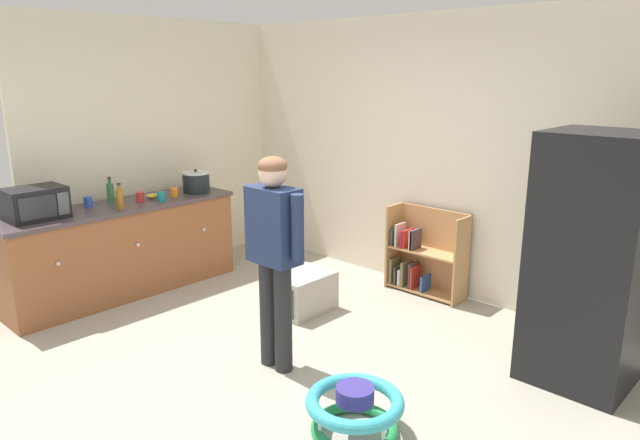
{
  "coord_description": "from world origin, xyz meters",
  "views": [
    {
      "loc": [
        2.95,
        -2.54,
        2.17
      ],
      "look_at": [
        0.0,
        0.6,
        1.04
      ],
      "focal_mm": 32.33,
      "sensor_mm": 36.0,
      "label": 1
    }
  ],
  "objects": [
    {
      "name": "blue_cup",
      "position": [
        -2.33,
        -0.15,
        0.95
      ],
      "size": [
        0.08,
        0.08,
        0.09
      ],
      "primitive_type": "cylinder",
      "color": "blue",
      "rests_on": "kitchen_counter"
    },
    {
      "name": "banana_bunch",
      "position": [
        -2.21,
        0.48,
        0.93
      ],
      "size": [
        0.15,
        0.16,
        0.04
      ],
      "color": "yellow",
      "rests_on": "kitchen_counter"
    },
    {
      "name": "green_glass_bottle",
      "position": [
        -2.39,
        0.11,
        1.0
      ],
      "size": [
        0.07,
        0.07,
        0.25
      ],
      "color": "#33753D",
      "rests_on": "kitchen_counter"
    },
    {
      "name": "teal_cup",
      "position": [
        -2.03,
        0.46,
        0.95
      ],
      "size": [
        0.08,
        0.08,
        0.09
      ],
      "primitive_type": "cylinder",
      "color": "teal",
      "rests_on": "kitchen_counter"
    },
    {
      "name": "red_cup",
      "position": [
        -2.17,
        0.31,
        0.95
      ],
      "size": [
        0.08,
        0.08,
        0.09
      ],
      "primitive_type": "cylinder",
      "color": "red",
      "rests_on": "kitchen_counter"
    },
    {
      "name": "amber_bottle",
      "position": [
        -2.02,
        0.02,
        1.0
      ],
      "size": [
        0.07,
        0.07,
        0.25
      ],
      "color": "#9E661E",
      "rests_on": "kitchen_counter"
    },
    {
      "name": "ground_plane",
      "position": [
        0.0,
        0.0,
        0.0
      ],
      "size": [
        12.0,
        12.0,
        0.0
      ],
      "primitive_type": "plane",
      "color": "#A5A08F",
      "rests_on": "ground"
    },
    {
      "name": "orange_cup",
      "position": [
        -2.11,
        0.66,
        0.95
      ],
      "size": [
        0.08,
        0.08,
        0.09
      ],
      "primitive_type": "cylinder",
      "color": "orange",
      "rests_on": "kitchen_counter"
    },
    {
      "name": "refrigerator",
      "position": [
        1.73,
        1.49,
        0.89
      ],
      "size": [
        0.73,
        0.68,
        1.78
      ],
      "color": "black",
      "rests_on": "ground"
    },
    {
      "name": "back_wall",
      "position": [
        0.0,
        2.33,
        1.35
      ],
      "size": [
        5.2,
        0.06,
        2.7
      ],
      "primitive_type": "cube",
      "color": "silver",
      "rests_on": "ground"
    },
    {
      "name": "kitchen_counter",
      "position": [
        -2.2,
        0.09,
        0.45
      ],
      "size": [
        0.65,
        2.3,
        0.9
      ],
      "color": "brown",
      "rests_on": "ground"
    },
    {
      "name": "left_side_wall",
      "position": [
        -2.63,
        0.8,
        1.35
      ],
      "size": [
        0.06,
        2.99,
        2.7
      ],
      "primitive_type": "cube",
      "color": "silver",
      "rests_on": "ground"
    },
    {
      "name": "crock_pot",
      "position": [
        -2.14,
        0.95,
        1.01
      ],
      "size": [
        0.29,
        0.29,
        0.25
      ],
      "color": "black",
      "rests_on": "kitchen_counter"
    },
    {
      "name": "microwave",
      "position": [
        -2.21,
        -0.67,
        1.04
      ],
      "size": [
        0.37,
        0.48,
        0.28
      ],
      "color": "black",
      "rests_on": "kitchen_counter"
    },
    {
      "name": "baby_walker",
      "position": [
        0.99,
        -0.14,
        0.16
      ],
      "size": [
        0.6,
        0.6,
        0.32
      ],
      "color": "#22914C",
      "rests_on": "ground"
    },
    {
      "name": "standing_person",
      "position": [
        0.02,
        0.1,
        0.96
      ],
      "size": [
        0.57,
        0.22,
        1.59
      ],
      "color": "#27292A",
      "rests_on": "ground"
    },
    {
      "name": "bookshelf",
      "position": [
        -0.04,
        2.14,
        0.36
      ],
      "size": [
        0.8,
        0.28,
        0.85
      ],
      "color": "tan",
      "rests_on": "ground"
    },
    {
      "name": "pet_carrier",
      "position": [
        -0.57,
        0.97,
        0.18
      ],
      "size": [
        0.42,
        0.55,
        0.36
      ],
      "color": "#BDB4A8",
      "rests_on": "ground"
    }
  ]
}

